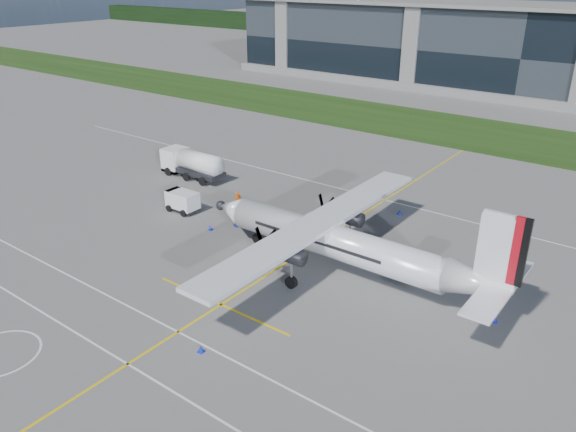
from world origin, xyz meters
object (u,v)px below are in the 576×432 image
object	(u,v)px
ground_crew_person	(238,200)
safety_cone_portwing	(201,349)
safety_cone_fwd	(211,227)
baggage_tug	(183,201)
turboprop_aircraft	(345,226)
fuel_tanker_truck	(189,163)
safety_cone_tail	(495,319)
safety_cone_stbdwing	(400,212)
safety_cone_nose_stbd	(237,224)

from	to	relation	value
ground_crew_person	safety_cone_portwing	distance (m)	22.00
safety_cone_fwd	baggage_tug	bearing A→B (deg)	163.55
turboprop_aircraft	safety_cone_portwing	size ratio (longest dim) A/B	52.93
ground_crew_person	safety_cone_fwd	distance (m)	5.11
baggage_tug	turboprop_aircraft	bearing A→B (deg)	-3.18
safety_cone_fwd	turboprop_aircraft	bearing A→B (deg)	1.97
turboprop_aircraft	ground_crew_person	size ratio (longest dim) A/B	12.69
fuel_tanker_truck	baggage_tug	world-z (taller)	fuel_tanker_truck
baggage_tug	ground_crew_person	world-z (taller)	ground_crew_person
fuel_tanker_truck	safety_cone_tail	xyz separation A→B (m)	(36.65, -7.74, -1.30)
safety_cone_portwing	safety_cone_fwd	distance (m)	17.47
ground_crew_person	safety_cone_tail	size ratio (longest dim) A/B	4.17
safety_cone_stbdwing	safety_cone_portwing	xyz separation A→B (m)	(-0.19, -26.15, 0.00)
baggage_tug	fuel_tanker_truck	bearing A→B (deg)	132.39
fuel_tanker_truck	safety_cone_nose_stbd	bearing A→B (deg)	-27.43
safety_cone_portwing	safety_cone_nose_stbd	bearing A→B (deg)	124.84
baggage_tug	safety_cone_tail	distance (m)	30.06
fuel_tanker_truck	safety_cone_tail	distance (m)	37.48
safety_cone_stbdwing	safety_cone_fwd	bearing A→B (deg)	-132.10
fuel_tanker_truck	safety_cone_nose_stbd	world-z (taller)	fuel_tanker_truck
ground_crew_person	fuel_tanker_truck	bearing A→B (deg)	105.27
ground_crew_person	safety_cone_tail	xyz separation A→B (m)	(26.02, -3.95, -0.79)
safety_cone_tail	safety_cone_fwd	bearing A→B (deg)	-177.72
turboprop_aircraft	safety_cone_portwing	xyz separation A→B (m)	(-1.79, -13.40, -3.72)
turboprop_aircraft	fuel_tanker_truck	world-z (taller)	turboprop_aircraft
ground_crew_person	baggage_tug	bearing A→B (deg)	165.40
fuel_tanker_truck	baggage_tug	distance (m)	9.80
fuel_tanker_truck	safety_cone_fwd	distance (m)	14.64
fuel_tanker_truck	safety_cone_portwing	bearing A→B (deg)	-42.74
safety_cone_tail	safety_cone_portwing	world-z (taller)	same
safety_cone_tail	safety_cone_nose_stbd	size ratio (longest dim) A/B	1.00
safety_cone_tail	safety_cone_nose_stbd	xyz separation A→B (m)	(-23.55, 0.94, 0.00)
turboprop_aircraft	baggage_tug	distance (m)	18.89
baggage_tug	safety_cone_stbdwing	distance (m)	20.69
safety_cone_stbdwing	ground_crew_person	bearing A→B (deg)	-147.51
ground_crew_person	safety_cone_fwd	bearing A→B (deg)	-133.01
turboprop_aircraft	ground_crew_person	xyz separation A→B (m)	(-14.60, 4.47, -2.93)
safety_cone_tail	safety_cone_stbdwing	bearing A→B (deg)	136.78
safety_cone_nose_stbd	safety_cone_fwd	world-z (taller)	same
ground_crew_person	safety_cone_portwing	size ratio (longest dim) A/B	4.17
turboprop_aircraft	safety_cone_nose_stbd	world-z (taller)	turboprop_aircraft
fuel_tanker_truck	safety_cone_fwd	bearing A→B (deg)	-36.77
safety_cone_nose_stbd	safety_cone_fwd	xyz separation A→B (m)	(-1.41, -1.93, 0.00)
ground_crew_person	safety_cone_fwd	xyz separation A→B (m)	(1.06, -4.94, -0.79)
ground_crew_person	safety_cone_stbdwing	distance (m)	15.44
safety_cone_nose_stbd	baggage_tug	bearing A→B (deg)	-176.18
fuel_tanker_truck	safety_cone_stbdwing	world-z (taller)	fuel_tanker_truck
safety_cone_fwd	safety_cone_portwing	bearing A→B (deg)	-47.73
safety_cone_tail	safety_cone_stbdwing	distance (m)	17.86
turboprop_aircraft	safety_cone_portwing	world-z (taller)	turboprop_aircraft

